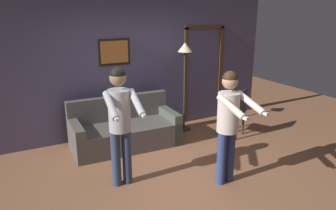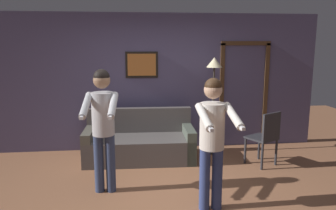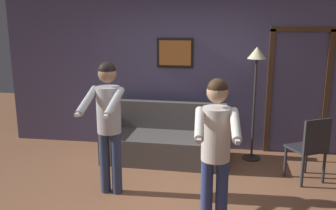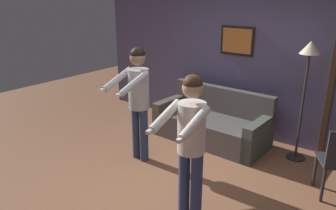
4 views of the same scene
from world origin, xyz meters
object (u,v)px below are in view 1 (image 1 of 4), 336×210
object	(u,v)px
torchiere_lamp	(185,61)
person_standing_left	(120,116)
person_standing_right	(229,118)
dining_chair_distant	(236,110)
couch	(125,131)

from	to	relation	value
torchiere_lamp	person_standing_left	bearing A→B (deg)	-141.88
person_standing_right	torchiere_lamp	bearing A→B (deg)	75.65
person_standing_right	dining_chair_distant	bearing A→B (deg)	47.20
torchiere_lamp	couch	bearing A→B (deg)	-171.41
couch	person_standing_right	distance (m)	2.20
person_standing_right	dining_chair_distant	world-z (taller)	person_standing_right
torchiere_lamp	dining_chair_distant	world-z (taller)	torchiere_lamp
couch	dining_chair_distant	size ratio (longest dim) A/B	2.07
dining_chair_distant	person_standing_left	bearing A→B (deg)	-164.71
torchiere_lamp	person_standing_right	distance (m)	2.24
person_standing_right	dining_chair_distant	distance (m)	1.90
torchiere_lamp	person_standing_right	size ratio (longest dim) A/B	1.09
torchiere_lamp	dining_chair_distant	bearing A→B (deg)	-47.32
torchiere_lamp	person_standing_left	xyz separation A→B (m)	(-1.88, -1.48, -0.40)
person_standing_left	person_standing_right	distance (m)	1.49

